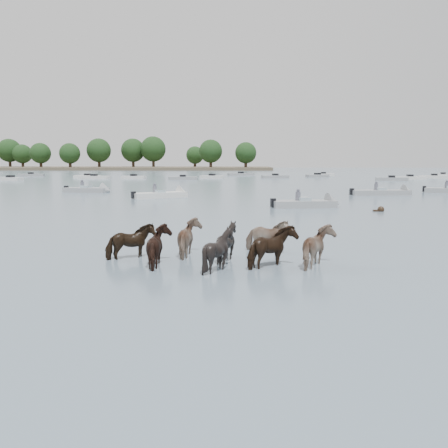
{
  "coord_description": "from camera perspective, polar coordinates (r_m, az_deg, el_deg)",
  "views": [
    {
      "loc": [
        -0.93,
        -12.17,
        3.29
      ],
      "look_at": [
        -1.46,
        3.28,
        1.1
      ],
      "focal_mm": 36.09,
      "sensor_mm": 36.0,
      "label": 1
    }
  ],
  "objects": [
    {
      "name": "motorboat_f",
      "position": [
        48.98,
        -16.28,
        4.15
      ],
      "size": [
        5.27,
        2.33,
        1.92
      ],
      "rotation": [
        0.0,
        0.0,
        -0.15
      ],
      "color": "gray",
      "rests_on": "ground"
    },
    {
      "name": "swimming_pony",
      "position": [
        30.98,
        19.17,
        1.7
      ],
      "size": [
        0.72,
        0.44,
        0.44
      ],
      "color": "black",
      "rests_on": "ground"
    },
    {
      "name": "distant_flotilla",
      "position": [
        85.06,
        2.19,
        6.0
      ],
      "size": [
        107.85,
        28.9,
        0.93
      ],
      "color": "gray",
      "rests_on": "ground"
    },
    {
      "name": "motorboat_c",
      "position": [
        46.26,
        20.08,
        3.77
      ],
      "size": [
        6.27,
        2.2,
        1.92
      ],
      "rotation": [
        0.0,
        0.0,
        0.1
      ],
      "color": "gray",
      "rests_on": "ground"
    },
    {
      "name": "pony_herd",
      "position": [
        14.66,
        0.01,
        -2.75
      ],
      "size": [
        7.7,
        4.14,
        1.46
      ],
      "color": "black",
      "rests_on": "ground"
    },
    {
      "name": "motorboat_b",
      "position": [
        32.67,
        11.26,
        2.52
      ],
      "size": [
        5.16,
        2.42,
        1.92
      ],
      "rotation": [
        0.0,
        0.0,
        0.17
      ],
      "color": "gray",
      "rests_on": "ground"
    },
    {
      "name": "ground",
      "position": [
        12.64,
        6.18,
        -7.07
      ],
      "size": [
        400.0,
        400.0,
        0.0
      ],
      "primitive_type": "plane",
      "color": "slate",
      "rests_on": "ground"
    },
    {
      "name": "motorboat_a",
      "position": [
        40.86,
        -7.23,
        3.69
      ],
      "size": [
        5.27,
        4.29,
        1.92
      ],
      "rotation": [
        0.0,
        0.0,
        0.6
      ],
      "color": "silver",
      "rests_on": "ground"
    },
    {
      "name": "shoreline",
      "position": [
        176.28,
        -21.26,
        6.6
      ],
      "size": [
        160.0,
        30.0,
        1.0
      ],
      "primitive_type": "cube",
      "color": "#4C4233",
      "rests_on": "ground"
    },
    {
      "name": "treeline",
      "position": [
        178.29,
        -21.51,
        8.56
      ],
      "size": [
        147.23,
        20.91,
        12.06
      ],
      "color": "#382619",
      "rests_on": "ground"
    }
  ]
}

